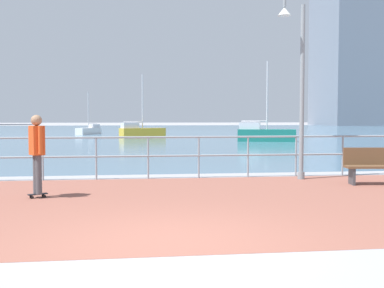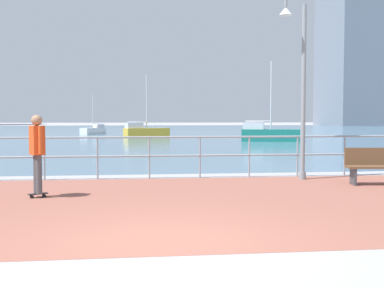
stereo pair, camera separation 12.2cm
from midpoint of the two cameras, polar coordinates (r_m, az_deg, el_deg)
The scene contains 11 objects.
ground at distance 46.43m, azimuth -6.17°, elevation 1.08°, with size 220.00×220.00×0.00m, color #9E9EA3.
brick_paving at distance 9.60m, azimuth -4.07°, elevation -6.92°, with size 28.00×7.44×0.01m, color #935647.
harbor_water at distance 58.18m, azimuth -6.28°, elevation 1.50°, with size 180.00×88.00×0.00m, color slate.
waterfront_railing at distance 13.19m, azimuth -4.83°, elevation -0.66°, with size 25.25×0.06×1.17m.
lamppost at distance 13.35m, azimuth 12.73°, elevation 8.45°, with size 0.81×0.36×5.29m.
skateboarder at distance 10.52m, azimuth -17.57°, elevation -0.46°, with size 0.40×0.53×1.74m.
park_bench at distance 12.91m, azimuth 21.47°, elevation -2.41°, with size 1.64×0.63×0.92m.
sailboat_ivory at distance 49.11m, azimuth -11.51°, elevation 1.61°, with size 2.42×3.00×4.20m.
sailboat_blue at distance 33.97m, azimuth 9.18°, elevation 1.19°, with size 4.17×2.40×5.60m.
sailboat_white at distance 40.00m, azimuth -5.49°, elevation 1.46°, with size 3.89×2.44×5.23m.
tower_glass at distance 110.99m, azimuth 19.03°, elevation 14.63°, with size 12.63×15.94×49.78m.
Camera 2 is at (-0.37, -6.40, 1.68)m, focal length 44.97 mm.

